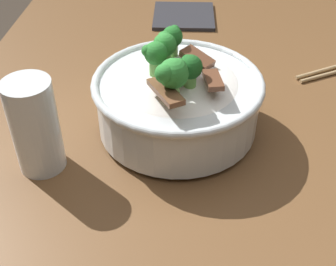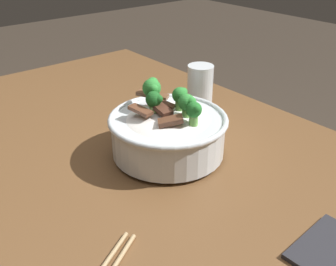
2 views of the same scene
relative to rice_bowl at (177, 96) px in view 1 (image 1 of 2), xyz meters
name	(u,v)px [view 1 (image 1 of 2)]	position (x,y,z in m)	size (l,w,h in m)	color
dining_table	(221,205)	(-0.07, -0.08, -0.15)	(1.32, 0.91, 0.80)	brown
rice_bowl	(177,96)	(0.00, 0.00, 0.00)	(0.25, 0.25, 0.16)	silver
drinking_glass	(36,132)	(-0.10, 0.18, 0.00)	(0.06, 0.06, 0.14)	white
folded_napkin	(184,16)	(0.40, 0.01, -0.06)	(0.14, 0.13, 0.01)	#28282D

